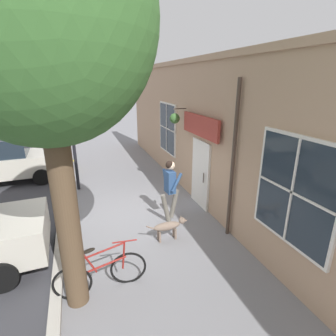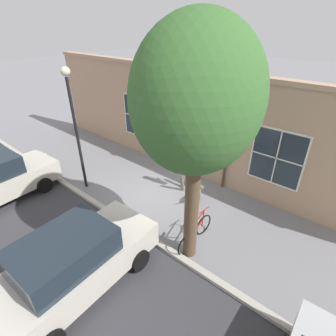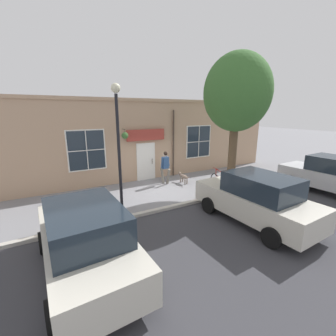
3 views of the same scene
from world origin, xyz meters
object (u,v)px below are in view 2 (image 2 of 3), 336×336
(street_lamp, at_px, (73,114))
(fire_hydrant, at_px, (47,161))
(leaning_bicycle, at_px, (195,233))
(street_tree_by_curb, at_px, (198,103))
(pedestrian_walking, at_px, (183,166))
(dog_on_leash, at_px, (196,193))
(parked_car_mid_block, at_px, (73,263))

(street_lamp, relative_size, fire_hydrant, 6.12)
(leaning_bicycle, height_order, street_lamp, street_lamp)
(street_tree_by_curb, bearing_deg, pedestrian_walking, -139.15)
(dog_on_leash, xyz_separation_m, parked_car_mid_block, (4.98, -0.25, 0.51))
(street_tree_by_curb, xyz_separation_m, leaning_bicycle, (-0.44, -0.12, -4.13))
(leaning_bicycle, xyz_separation_m, parked_car_mid_block, (3.22, -1.42, 0.50))
(leaning_bicycle, height_order, parked_car_mid_block, parked_car_mid_block)
(street_tree_by_curb, bearing_deg, dog_on_leash, -149.61)
(pedestrian_walking, xyz_separation_m, street_lamp, (2.43, -3.18, 2.02))
(pedestrian_walking, distance_m, leaning_bicycle, 3.06)
(leaning_bicycle, relative_size, fire_hydrant, 2.26)
(parked_car_mid_block, bearing_deg, dog_on_leash, 177.17)
(pedestrian_walking, relative_size, parked_car_mid_block, 0.40)
(parked_car_mid_block, relative_size, fire_hydrant, 5.67)
(dog_on_leash, bearing_deg, street_lamp, -63.16)
(street_tree_by_curb, bearing_deg, street_lamp, -91.40)
(street_tree_by_curb, distance_m, parked_car_mid_block, 4.82)
(dog_on_leash, relative_size, parked_car_mid_block, 0.25)
(leaning_bicycle, xyz_separation_m, street_lamp, (0.31, -5.27, 2.71))
(parked_car_mid_block, bearing_deg, pedestrian_walking, -172.79)
(pedestrian_walking, height_order, street_lamp, street_lamp)
(parked_car_mid_block, distance_m, street_lamp, 5.31)
(pedestrian_walking, xyz_separation_m, leaning_bicycle, (2.12, 2.10, -0.69))
(street_tree_by_curb, height_order, street_lamp, street_tree_by_curb)
(dog_on_leash, xyz_separation_m, street_tree_by_curb, (2.21, 1.29, 4.14))
(dog_on_leash, bearing_deg, fire_hydrant, -70.79)
(leaning_bicycle, bearing_deg, pedestrian_walking, -135.29)
(street_lamp, xyz_separation_m, fire_hydrant, (0.27, -2.62, -2.69))
(dog_on_leash, distance_m, fire_hydrant, 7.12)
(dog_on_leash, xyz_separation_m, street_lamp, (2.07, -4.10, 2.72))
(street_tree_by_curb, xyz_separation_m, fire_hydrant, (0.13, -8.01, -4.11))
(street_tree_by_curb, relative_size, parked_car_mid_block, 1.44)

